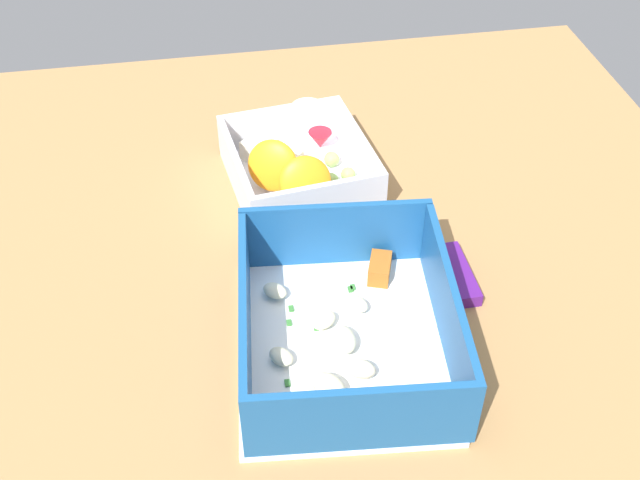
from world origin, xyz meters
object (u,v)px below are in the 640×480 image
pasta_container (347,331)px  candy_bar (456,274)px  fruit_bowl (298,169)px  paper_cup_liner (308,113)px

pasta_container → candy_bar: pasta_container is taller
fruit_bowl → candy_bar: size_ratio=2.26×
fruit_bowl → paper_cup_liner: (-11.28, 2.75, -0.96)cm
fruit_bowl → paper_cup_liner: fruit_bowl is taller
fruit_bowl → paper_cup_liner: size_ratio=4.46×
paper_cup_liner → candy_bar: bearing=17.7°
pasta_container → fruit_bowl: bearing=-173.2°
pasta_container → paper_cup_liner: bearing=-178.4°
pasta_container → candy_bar: bearing=125.1°
pasta_container → paper_cup_liner: size_ratio=5.92×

